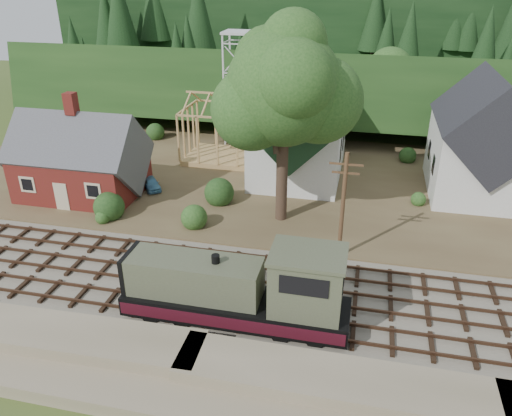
% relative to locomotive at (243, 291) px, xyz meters
% --- Properties ---
extents(ground, '(140.00, 140.00, 0.00)m').
position_rel_locomotive_xyz_m(ground, '(-2.15, 3.00, -2.23)').
color(ground, '#384C1E').
rests_on(ground, ground).
extents(embankment, '(64.00, 5.00, 1.60)m').
position_rel_locomotive_xyz_m(embankment, '(-2.15, -5.50, -2.23)').
color(embankment, '#7F7259').
rests_on(embankment, ground).
extents(railroad_bed, '(64.00, 11.00, 0.16)m').
position_rel_locomotive_xyz_m(railroad_bed, '(-2.15, 3.00, -2.15)').
color(railroad_bed, '#726B5B').
rests_on(railroad_bed, ground).
extents(village_flat, '(64.00, 26.00, 0.30)m').
position_rel_locomotive_xyz_m(village_flat, '(-2.15, 21.00, -2.08)').
color(village_flat, brown).
rests_on(village_flat, ground).
extents(hillside, '(70.00, 28.96, 12.74)m').
position_rel_locomotive_xyz_m(hillside, '(-2.15, 45.00, -2.23)').
color(hillside, '#1E3F19').
rests_on(hillside, ground).
extents(ridge, '(80.00, 20.00, 12.00)m').
position_rel_locomotive_xyz_m(ridge, '(-2.15, 61.00, -2.23)').
color(ridge, black).
rests_on(ridge, ground).
extents(depot, '(10.80, 7.41, 9.00)m').
position_rel_locomotive_xyz_m(depot, '(-18.15, 14.00, 0.98)').
color(depot, '#5F2115').
rests_on(depot, village_flat).
extents(church, '(8.40, 15.17, 13.00)m').
position_rel_locomotive_xyz_m(church, '(-0.15, 22.68, 2.95)').
color(church, silver).
rests_on(church, village_flat).
extents(farmhouse, '(8.40, 10.80, 10.60)m').
position_rel_locomotive_xyz_m(farmhouse, '(15.85, 22.00, 2.63)').
color(farmhouse, silver).
rests_on(farmhouse, village_flat).
extents(timber_frame, '(8.20, 6.20, 6.99)m').
position_rel_locomotive_xyz_m(timber_frame, '(-8.15, 25.00, 1.03)').
color(timber_frame, tan).
rests_on(timber_frame, village_flat).
extents(lattice_tower, '(3.20, 3.20, 12.12)m').
position_rel_locomotive_xyz_m(lattice_tower, '(-8.15, 31.00, 7.80)').
color(lattice_tower, silver).
rests_on(lattice_tower, village_flat).
extents(big_tree, '(10.90, 8.40, 14.70)m').
position_rel_locomotive_xyz_m(big_tree, '(0.02, 13.08, 7.98)').
color(big_tree, '#38281E').
rests_on(big_tree, village_flat).
extents(telegraph_pole_near, '(2.20, 0.28, 8.00)m').
position_rel_locomotive_xyz_m(telegraph_pole_near, '(4.85, 8.20, 2.01)').
color(telegraph_pole_near, '#4C331E').
rests_on(telegraph_pole_near, ground).
extents(locomotive, '(12.79, 3.20, 5.09)m').
position_rel_locomotive_xyz_m(locomotive, '(0.00, 0.00, 0.00)').
color(locomotive, black).
rests_on(locomotive, railroad_bed).
extents(car_blue, '(2.93, 3.27, 1.07)m').
position_rel_locomotive_xyz_m(car_blue, '(-12.72, 16.14, -1.40)').
color(car_blue, '#5A9BC1').
rests_on(car_blue, village_flat).
extents(car_green, '(3.94, 1.85, 1.25)m').
position_rel_locomotive_xyz_m(car_green, '(-22.88, 16.59, -1.31)').
color(car_green, '#7AA874').
rests_on(car_green, village_flat).
extents(patio_set, '(2.31, 2.31, 2.58)m').
position_rel_locomotive_xyz_m(patio_set, '(-18.32, 11.66, 0.26)').
color(patio_set, silver).
rests_on(patio_set, village_flat).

